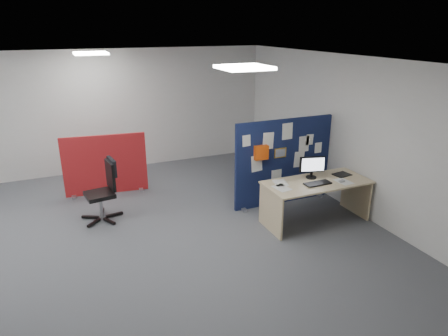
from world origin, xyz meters
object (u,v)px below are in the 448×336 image
object	(u,v)px
navy_divider	(283,162)
office_chair	(105,186)
main_desk	(315,190)
monitor_main	(312,166)
red_divider	(105,165)

from	to	relation	value
navy_divider	office_chair	distance (m)	3.17
main_desk	monitor_main	world-z (taller)	monitor_main
main_desk	office_chair	size ratio (longest dim) A/B	1.69
main_desk	navy_divider	bearing A→B (deg)	97.74
navy_divider	monitor_main	bearing A→B (deg)	-80.12
main_desk	office_chair	world-z (taller)	office_chair
monitor_main	red_divider	size ratio (longest dim) A/B	0.27
red_divider	office_chair	bearing A→B (deg)	-90.96
monitor_main	office_chair	size ratio (longest dim) A/B	0.40
navy_divider	monitor_main	xyz separation A→B (m)	(0.13, -0.72, 0.13)
main_desk	office_chair	bearing A→B (deg)	155.71
red_divider	office_chair	world-z (taller)	red_divider
monitor_main	red_divider	bearing A→B (deg)	156.65
navy_divider	main_desk	size ratio (longest dim) A/B	1.10
monitor_main	office_chair	xyz separation A→B (m)	(-3.23, 1.32, -0.34)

